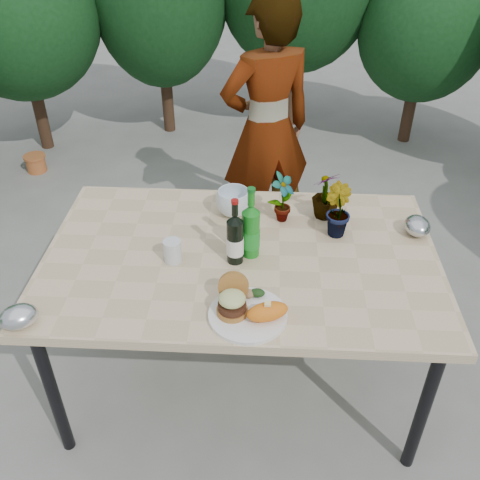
# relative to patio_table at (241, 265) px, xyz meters

# --- Properties ---
(ground) EXTENTS (80.00, 80.00, 0.00)m
(ground) POSITION_rel_patio_table_xyz_m (0.00, 0.00, -0.69)
(ground) COLOR slate
(ground) RESTS_ON ground
(patio_table) EXTENTS (1.60, 1.00, 0.75)m
(patio_table) POSITION_rel_patio_table_xyz_m (0.00, 0.00, 0.00)
(patio_table) COLOR #D3B68C
(patio_table) RESTS_ON ground
(shrub_hedge) EXTENTS (6.80, 5.14, 2.07)m
(shrub_hedge) POSITION_rel_patio_table_xyz_m (0.17, 1.56, 0.42)
(shrub_hedge) COLOR #382316
(shrub_hedge) RESTS_ON ground
(dinner_plate) EXTENTS (0.28, 0.28, 0.01)m
(dinner_plate) POSITION_rel_patio_table_xyz_m (0.04, -0.36, 0.06)
(dinner_plate) COLOR white
(dinner_plate) RESTS_ON patio_table
(burger_stack) EXTENTS (0.11, 0.16, 0.11)m
(burger_stack) POSITION_rel_patio_table_xyz_m (-0.01, -0.34, 0.12)
(burger_stack) COLOR #B7722D
(burger_stack) RESTS_ON dinner_plate
(sweet_potato) EXTENTS (0.17, 0.12, 0.06)m
(sweet_potato) POSITION_rel_patio_table_xyz_m (0.11, -0.38, 0.10)
(sweet_potato) COLOR orange
(sweet_potato) RESTS_ON dinner_plate
(grilled_veg) EXTENTS (0.08, 0.05, 0.03)m
(grilled_veg) POSITION_rel_patio_table_xyz_m (0.06, -0.26, 0.09)
(grilled_veg) COLOR olive
(grilled_veg) RESTS_ON dinner_plate
(wine_bottle) EXTENTS (0.07, 0.07, 0.29)m
(wine_bottle) POSITION_rel_patio_table_xyz_m (-0.02, -0.04, 0.16)
(wine_bottle) COLOR black
(wine_bottle) RESTS_ON patio_table
(sparkling_water) EXTENTS (0.07, 0.07, 0.31)m
(sparkling_water) POSITION_rel_patio_table_xyz_m (0.04, 0.00, 0.17)
(sparkling_water) COLOR #167C1B
(sparkling_water) RESTS_ON patio_table
(plastic_cup) EXTENTS (0.07, 0.07, 0.09)m
(plastic_cup) POSITION_rel_patio_table_xyz_m (-0.27, -0.06, 0.10)
(plastic_cup) COLOR silver
(plastic_cup) RESTS_ON patio_table
(seedling_left) EXTENTS (0.14, 0.15, 0.23)m
(seedling_left) POSITION_rel_patio_table_xyz_m (0.17, 0.26, 0.17)
(seedling_left) COLOR #23551D
(seedling_left) RESTS_ON patio_table
(seedling_mid) EXTENTS (0.15, 0.16, 0.23)m
(seedling_mid) POSITION_rel_patio_table_xyz_m (0.39, 0.17, 0.17)
(seedling_mid) COLOR #23591E
(seedling_mid) RESTS_ON patio_table
(seedling_right) EXTENTS (0.17, 0.17, 0.22)m
(seedling_right) POSITION_rel_patio_table_xyz_m (0.36, 0.30, 0.17)
(seedling_right) COLOR #285C1F
(seedling_right) RESTS_ON patio_table
(blue_bowl) EXTENTS (0.16, 0.16, 0.12)m
(blue_bowl) POSITION_rel_patio_table_xyz_m (-0.05, 0.30, 0.12)
(blue_bowl) COLOR silver
(blue_bowl) RESTS_ON patio_table
(foil_packet_left) EXTENTS (0.17, 0.16, 0.08)m
(foil_packet_left) POSITION_rel_patio_table_xyz_m (-0.74, -0.44, 0.10)
(foil_packet_left) COLOR silver
(foil_packet_left) RESTS_ON patio_table
(foil_packet_right) EXTENTS (0.11, 0.14, 0.08)m
(foil_packet_right) POSITION_rel_patio_table_xyz_m (0.74, 0.19, 0.10)
(foil_packet_right) COLOR #B2B5B9
(foil_packet_right) RESTS_ON patio_table
(person) EXTENTS (0.67, 0.57, 1.54)m
(person) POSITION_rel_patio_table_xyz_m (0.09, 1.15, 0.08)
(person) COLOR #9F694F
(person) RESTS_ON ground
(terracotta_pot) EXTENTS (0.17, 0.17, 0.14)m
(terracotta_pot) POSITION_rel_patio_table_xyz_m (-1.73, 1.97, -0.62)
(terracotta_pot) COLOR #B55F2E
(terracotta_pot) RESTS_ON ground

